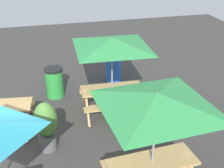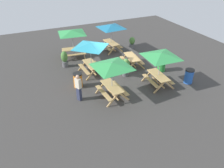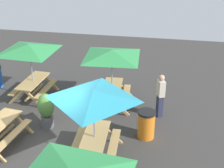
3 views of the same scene
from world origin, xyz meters
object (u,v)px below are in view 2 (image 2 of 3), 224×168
object	(u,v)px
picnic_table_1	(161,57)
picnic_table_4	(111,28)
trash_bin_blue	(189,76)
picnic_table_3	(132,59)
trash_bin_green	(162,65)
potted_plant_0	(132,42)
potted_plant_2	(126,67)
person_standing	(78,87)
picnic_table_5	(72,34)
potted_plant_1	(64,59)
trash_bin_orange	(78,80)
picnic_table_0	(112,67)
picnic_table_2	(90,47)

from	to	relation	value
picnic_table_1	picnic_table_4	xyz separation A→B (m)	(-6.55, -0.39, 0.00)
trash_bin_blue	picnic_table_4	bearing A→B (deg)	-161.20
picnic_table_3	trash_bin_green	size ratio (longest dim) A/B	1.99
trash_bin_blue	potted_plant_0	world-z (taller)	potted_plant_0
trash_bin_blue	trash_bin_green	world-z (taller)	same
potted_plant_2	person_standing	world-z (taller)	person_standing
trash_bin_blue	picnic_table_5	bearing A→B (deg)	-140.67
potted_plant_1	picnic_table_5	bearing A→B (deg)	141.88
trash_bin_green	potted_plant_2	world-z (taller)	potted_plant_2
picnic_table_4	potted_plant_0	distance (m)	2.39
trash_bin_orange	potted_plant_1	world-z (taller)	potted_plant_1
picnic_table_4	trash_bin_blue	xyz separation A→B (m)	(7.13, 2.43, -1.49)
picnic_table_5	trash_bin_orange	distance (m)	4.90
picnic_table_0	picnic_table_4	distance (m)	7.15
trash_bin_blue	potted_plant_2	world-z (taller)	potted_plant_2
trash_bin_orange	potted_plant_2	bearing A→B (deg)	90.44
picnic_table_1	trash_bin_orange	xyz separation A→B (m)	(-1.95, -4.80, -1.49)
picnic_table_3	picnic_table_5	distance (m)	5.10
picnic_table_3	person_standing	world-z (taller)	person_standing
picnic_table_2	person_standing	distance (m)	3.48
picnic_table_0	potted_plant_2	xyz separation A→B (m)	(-1.97, 1.93, -1.28)
picnic_table_0	trash_bin_orange	bearing A→B (deg)	-146.03
picnic_table_2	picnic_table_4	distance (m)	4.42
trash_bin_blue	potted_plant_0	xyz separation A→B (m)	(-6.76, -0.55, 0.07)
picnic_table_5	trash_bin_green	xyz separation A→B (m)	(4.95, 5.15, -1.49)
picnic_table_2	picnic_table_5	xyz separation A→B (m)	(-3.21, -0.39, 0.00)
picnic_table_5	potted_plant_1	xyz separation A→B (m)	(1.39, -1.09, -1.33)
picnic_table_0	potted_plant_0	size ratio (longest dim) A/B	2.68
picnic_table_3	potted_plant_2	size ratio (longest dim) A/B	1.51
picnic_table_0	picnic_table_4	bearing A→B (deg)	152.18
picnic_table_4	trash_bin_green	bearing A→B (deg)	14.74
picnic_table_4	potted_plant_2	xyz separation A→B (m)	(4.57, -0.95, -1.28)
potted_plant_2	person_standing	bearing A→B (deg)	-69.06
picnic_table_2	potted_plant_2	xyz separation A→B (m)	(1.32, 2.04, -1.28)
picnic_table_1	potted_plant_2	xyz separation A→B (m)	(-1.98, -1.34, -1.28)
picnic_table_4	potted_plant_1	bearing A→B (deg)	-77.03
picnic_table_5	potted_plant_0	bearing A→B (deg)	3.36
picnic_table_4	trash_bin_blue	world-z (taller)	picnic_table_4
picnic_table_3	potted_plant_1	world-z (taller)	potted_plant_1
picnic_table_0	picnic_table_4	world-z (taller)	same
picnic_table_1	picnic_table_5	bearing A→B (deg)	-146.80
picnic_table_2	picnic_table_3	xyz separation A→B (m)	(0.12, 3.20, -1.43)
picnic_table_3	potted_plant_2	world-z (taller)	potted_plant_2
trash_bin_blue	picnic_table_3	bearing A→B (deg)	-149.48
picnic_table_4	picnic_table_5	size ratio (longest dim) A/B	1.00
picnic_table_3	trash_bin_blue	distance (m)	4.37
potted_plant_2	trash_bin_blue	bearing A→B (deg)	52.85
picnic_table_2	trash_bin_green	xyz separation A→B (m)	(1.74, 4.76, -1.49)
trash_bin_green	person_standing	xyz separation A→B (m)	(1.04, -6.54, 0.39)
picnic_table_3	person_standing	xyz separation A→B (m)	(2.66, -4.98, 0.32)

